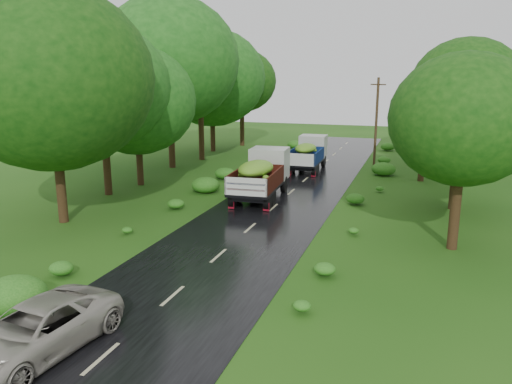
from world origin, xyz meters
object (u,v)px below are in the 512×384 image
at_px(car, 35,330).
at_px(utility_pole, 376,123).
at_px(truck_near, 262,173).
at_px(truck_far, 309,152).

bearing_deg(car, utility_pole, 85.31).
distance_m(truck_near, truck_far, 9.72).
bearing_deg(truck_far, truck_near, -95.57).
height_order(truck_near, car, truck_near).
xyz_separation_m(car, utility_pole, (6.00, 29.39, 2.93)).
height_order(truck_far, car, truck_far).
xyz_separation_m(truck_near, utility_pole, (5.56, 11.08, 2.07)).
xyz_separation_m(truck_near, truck_far, (0.71, 9.70, -0.14)).
bearing_deg(utility_pole, car, -78.96).
xyz_separation_m(truck_far, utility_pole, (4.84, 1.38, 2.21)).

